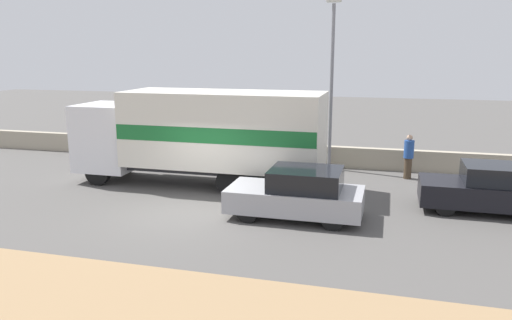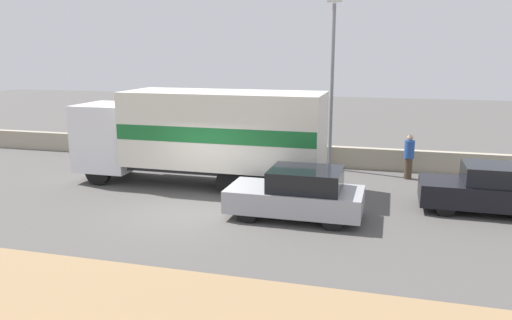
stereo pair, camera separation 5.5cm
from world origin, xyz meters
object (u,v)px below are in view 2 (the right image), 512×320
(box_truck, at_px, (204,132))
(car_sedan_second, at_px, (489,189))
(street_lamp, at_px, (332,72))
(car_hatchback, at_px, (298,194))
(pedestrian, at_px, (409,156))

(box_truck, height_order, car_sedan_second, box_truck)
(street_lamp, bearing_deg, box_truck, -136.78)
(box_truck, bearing_deg, car_sedan_second, 176.09)
(car_hatchback, bearing_deg, car_sedan_second, -159.57)
(street_lamp, xyz_separation_m, car_sedan_second, (5.31, -4.41, -3.23))
(street_lamp, distance_m, car_hatchback, 7.19)
(street_lamp, height_order, car_sedan_second, street_lamp)
(street_lamp, distance_m, car_sedan_second, 7.62)
(street_lamp, xyz_separation_m, pedestrian, (3.08, -0.86, -3.07))
(car_hatchback, height_order, pedestrian, pedestrian)
(street_lamp, bearing_deg, car_hatchback, -91.10)
(street_lamp, relative_size, box_truck, 0.75)
(box_truck, distance_m, car_hatchback, 4.86)
(car_sedan_second, xyz_separation_m, pedestrian, (-2.22, 3.54, 0.16))
(car_hatchback, distance_m, pedestrian, 6.43)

